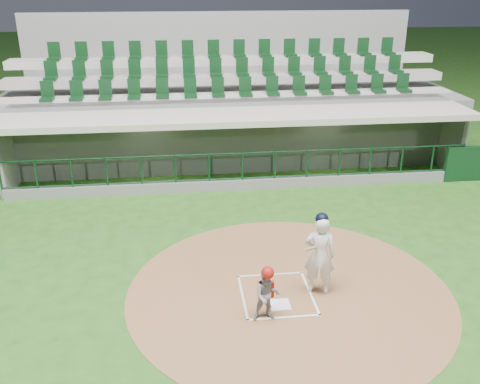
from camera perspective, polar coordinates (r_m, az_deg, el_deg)
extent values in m
plane|color=#214F16|center=(12.25, 3.66, -10.16)|extent=(120.00, 120.00, 0.00)
cylinder|color=brown|center=(12.13, 5.25, -10.53)|extent=(7.20, 7.20, 0.01)
cube|color=white|center=(11.66, 4.28, -11.90)|extent=(0.43, 0.43, 0.02)
cube|color=silver|center=(11.89, 0.29, -11.11)|extent=(0.05, 1.80, 0.01)
cube|color=white|center=(12.14, 7.46, -10.56)|extent=(0.05, 1.80, 0.01)
cube|color=silver|center=(12.70, 3.22, -8.78)|extent=(1.55, 0.05, 0.01)
cube|color=white|center=(11.30, 4.71, -13.18)|extent=(1.55, 0.05, 0.01)
cube|color=gray|center=(19.13, -0.33, 0.46)|extent=(15.00, 3.00, 0.10)
cube|color=slate|center=(20.18, -0.85, 5.84)|extent=(15.00, 0.20, 2.70)
cube|color=#A5A192|center=(20.00, -0.82, 6.43)|extent=(13.50, 0.04, 0.90)
cube|color=gray|center=(19.36, -23.02, 3.30)|extent=(0.20, 3.00, 2.70)
cube|color=slate|center=(20.83, 20.70, 4.91)|extent=(0.20, 3.00, 2.70)
cube|color=#ACA79B|center=(18.03, -0.26, 8.60)|extent=(15.40, 3.50, 0.20)
cube|color=slate|center=(17.45, 0.23, 0.72)|extent=(15.00, 0.15, 0.40)
cube|color=black|center=(16.93, 0.24, 5.68)|extent=(15.00, 0.01, 0.95)
cube|color=brown|center=(20.01, -0.67, 2.30)|extent=(12.75, 0.40, 0.45)
cube|color=white|center=(18.22, -9.86, 8.00)|extent=(1.30, 0.35, 0.04)
cube|color=white|center=(18.86, 8.85, 8.55)|extent=(1.30, 0.35, 0.04)
cube|color=black|center=(19.72, 23.40, 2.80)|extent=(1.80, 0.18, 1.20)
imported|color=#AD1F12|center=(19.55, -16.49, 2.86)|extent=(1.26, 0.94, 1.73)
imported|color=#A41119|center=(19.62, -6.43, 3.66)|extent=(1.03, 0.52, 1.69)
imported|color=maroon|center=(19.68, 2.53, 3.70)|extent=(0.90, 0.72, 1.60)
imported|color=maroon|center=(20.90, 15.82, 4.11)|extent=(1.59, 0.59, 1.69)
cube|color=slate|center=(21.68, -1.31, 7.82)|extent=(17.00, 6.50, 2.50)
cube|color=#ACA89B|center=(19.96, -0.92, 9.95)|extent=(16.60, 0.95, 0.30)
cube|color=gray|center=(20.78, -1.21, 11.99)|extent=(16.60, 0.95, 0.30)
cube|color=#AAA69A|center=(21.63, -1.47, 13.87)|extent=(16.60, 0.95, 0.30)
cube|color=slate|center=(24.67, -2.11, 12.85)|extent=(17.00, 0.25, 5.05)
imported|color=white|center=(11.73, 8.49, -6.68)|extent=(0.77, 0.61, 1.84)
sphere|color=black|center=(11.34, 8.73, -2.88)|extent=(0.28, 0.28, 0.28)
cylinder|color=#A1844A|center=(11.31, 7.67, -5.96)|extent=(0.58, 0.79, 0.39)
imported|color=gray|center=(10.92, 2.91, -10.95)|extent=(0.56, 0.44, 1.14)
sphere|color=#A61611|center=(10.65, 2.97, -8.61)|extent=(0.26, 0.26, 0.26)
cube|color=#A81712|center=(11.03, 2.79, -10.35)|extent=(0.32, 0.10, 0.35)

